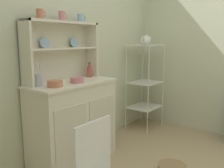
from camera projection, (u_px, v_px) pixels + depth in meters
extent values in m
cube|color=beige|center=(69.00, 45.00, 2.79)|extent=(3.84, 0.05, 2.50)
cube|color=silver|center=(73.00, 123.00, 2.62)|extent=(0.93, 0.42, 0.89)
cube|color=beige|center=(72.00, 139.00, 2.32)|extent=(0.39, 0.01, 0.62)
cube|color=beige|center=(102.00, 126.00, 2.67)|extent=(0.39, 0.01, 0.62)
cube|color=#EEE6CE|center=(72.00, 83.00, 2.54)|extent=(0.96, 0.45, 0.02)
cube|color=beige|center=(58.00, 51.00, 2.60)|extent=(0.89, 0.02, 0.61)
cube|color=silver|center=(26.00, 53.00, 2.22)|extent=(0.02, 0.18, 0.61)
cube|color=silver|center=(91.00, 50.00, 2.89)|extent=(0.02, 0.18, 0.61)
cube|color=silver|center=(63.00, 48.00, 2.55)|extent=(0.85, 0.16, 0.02)
cube|color=silver|center=(62.00, 22.00, 2.50)|extent=(0.89, 0.18, 0.02)
cylinder|color=#8EB2D1|center=(45.00, 43.00, 2.41)|extent=(0.11, 0.03, 0.11)
cylinder|color=#8EB2D1|center=(74.00, 42.00, 2.71)|extent=(0.11, 0.03, 0.11)
cylinder|color=silver|center=(148.00, 91.00, 3.37)|extent=(0.01, 0.01, 1.24)
cylinder|color=silver|center=(163.00, 86.00, 3.72)|extent=(0.01, 0.01, 1.24)
cylinder|color=silver|center=(126.00, 88.00, 3.59)|extent=(0.01, 0.01, 1.24)
cylinder|color=silver|center=(142.00, 84.00, 3.94)|extent=(0.01, 0.01, 1.24)
cube|color=silver|center=(146.00, 45.00, 3.54)|extent=(0.47, 0.39, 0.01)
cube|color=silver|center=(145.00, 82.00, 3.64)|extent=(0.47, 0.39, 0.01)
cube|color=silver|center=(144.00, 107.00, 3.71)|extent=(0.47, 0.39, 0.01)
cube|color=white|center=(94.00, 153.00, 1.48)|extent=(0.31, 0.02, 0.40)
cylinder|color=#C67556|center=(40.00, 14.00, 2.29)|extent=(0.07, 0.07, 0.09)
torus|color=#C67556|center=(44.00, 14.00, 2.32)|extent=(0.01, 0.05, 0.05)
cylinder|color=#D17A84|center=(62.00, 16.00, 2.49)|extent=(0.07, 0.07, 0.09)
torus|color=#D17A84|center=(65.00, 16.00, 2.53)|extent=(0.01, 0.05, 0.05)
cylinder|color=#8EB2D1|center=(81.00, 18.00, 2.70)|extent=(0.07, 0.07, 0.09)
torus|color=#8EB2D1|center=(84.00, 18.00, 2.74)|extent=(0.01, 0.05, 0.05)
cylinder|color=#C67556|center=(55.00, 84.00, 2.27)|extent=(0.14, 0.14, 0.06)
cylinder|color=#D17A84|center=(77.00, 80.00, 2.49)|extent=(0.14, 0.14, 0.05)
cylinder|color=#B74C47|center=(89.00, 72.00, 2.85)|extent=(0.06, 0.06, 0.12)
cylinder|color=#B74C47|center=(89.00, 65.00, 2.84)|extent=(0.02, 0.02, 0.03)
cylinder|color=#4C382D|center=(89.00, 63.00, 2.84)|extent=(0.03, 0.03, 0.01)
cylinder|color=#B2B7C6|center=(38.00, 80.00, 2.30)|extent=(0.08, 0.08, 0.11)
cylinder|color=silver|center=(39.00, 72.00, 2.31)|extent=(0.01, 0.04, 0.18)
ellipsoid|color=silver|center=(39.00, 61.00, 2.29)|extent=(0.02, 0.01, 0.01)
cylinder|color=silver|center=(38.00, 73.00, 2.27)|extent=(0.03, 0.02, 0.16)
ellipsoid|color=silver|center=(38.00, 63.00, 2.25)|extent=(0.02, 0.01, 0.01)
cylinder|color=silver|center=(35.00, 71.00, 2.27)|extent=(0.02, 0.03, 0.19)
ellipsoid|color=silver|center=(34.00, 60.00, 2.26)|extent=(0.02, 0.01, 0.01)
sphere|color=white|center=(146.00, 40.00, 3.53)|extent=(0.13, 0.13, 0.13)
sphere|color=silver|center=(146.00, 35.00, 3.52)|extent=(0.02, 0.02, 0.02)
cylinder|color=white|center=(149.00, 39.00, 3.60)|extent=(0.09, 0.02, 0.07)
torus|color=white|center=(143.00, 40.00, 3.47)|extent=(0.01, 0.08, 0.08)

